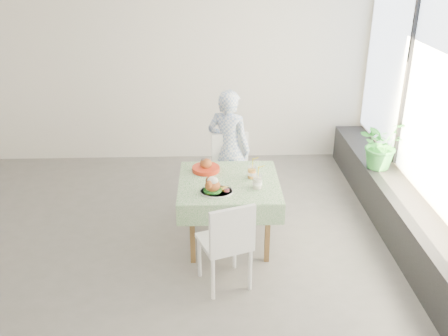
{
  "coord_description": "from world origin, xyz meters",
  "views": [
    {
      "loc": [
        0.66,
        -4.63,
        3.02
      ],
      "look_at": [
        0.83,
        0.12,
        0.87
      ],
      "focal_mm": 40.0,
      "sensor_mm": 36.0,
      "label": 1
    }
  ],
  "objects_px": {
    "cafe_table": "(229,205)",
    "potted_plant": "(381,144)",
    "chair_far": "(232,189)",
    "main_dish": "(214,188)",
    "juice_cup_orange": "(252,173)",
    "diner": "(229,149)",
    "chair_near": "(225,259)"
  },
  "relations": [
    {
      "from": "juice_cup_orange",
      "to": "potted_plant",
      "type": "height_order",
      "value": "potted_plant"
    },
    {
      "from": "chair_near",
      "to": "juice_cup_orange",
      "type": "bearing_deg",
      "value": 68.7
    },
    {
      "from": "cafe_table",
      "to": "diner",
      "type": "distance_m",
      "value": 0.94
    },
    {
      "from": "cafe_table",
      "to": "diner",
      "type": "relative_size",
      "value": 0.71
    },
    {
      "from": "chair_near",
      "to": "main_dish",
      "type": "height_order",
      "value": "chair_near"
    },
    {
      "from": "cafe_table",
      "to": "potted_plant",
      "type": "bearing_deg",
      "value": 23.82
    },
    {
      "from": "chair_near",
      "to": "potted_plant",
      "type": "distance_m",
      "value": 2.57
    },
    {
      "from": "chair_far",
      "to": "juice_cup_orange",
      "type": "bearing_deg",
      "value": -75.15
    },
    {
      "from": "main_dish",
      "to": "potted_plant",
      "type": "relative_size",
      "value": 0.54
    },
    {
      "from": "main_dish",
      "to": "juice_cup_orange",
      "type": "height_order",
      "value": "juice_cup_orange"
    },
    {
      "from": "chair_far",
      "to": "diner",
      "type": "bearing_deg",
      "value": 101.27
    },
    {
      "from": "diner",
      "to": "main_dish",
      "type": "height_order",
      "value": "diner"
    },
    {
      "from": "chair_far",
      "to": "potted_plant",
      "type": "xyz_separation_m",
      "value": [
        1.81,
        0.13,
        0.52
      ]
    },
    {
      "from": "diner",
      "to": "main_dish",
      "type": "distance_m",
      "value": 1.17
    },
    {
      "from": "chair_far",
      "to": "diner",
      "type": "distance_m",
      "value": 0.49
    },
    {
      "from": "diner",
      "to": "potted_plant",
      "type": "height_order",
      "value": "diner"
    },
    {
      "from": "chair_near",
      "to": "main_dish",
      "type": "relative_size",
      "value": 2.77
    },
    {
      "from": "main_dish",
      "to": "cafe_table",
      "type": "bearing_deg",
      "value": 58.73
    },
    {
      "from": "chair_near",
      "to": "cafe_table",
      "type": "bearing_deg",
      "value": 84.62
    },
    {
      "from": "main_dish",
      "to": "potted_plant",
      "type": "height_order",
      "value": "potted_plant"
    },
    {
      "from": "chair_far",
      "to": "cafe_table",
      "type": "bearing_deg",
      "value": -96.1
    },
    {
      "from": "chair_far",
      "to": "diner",
      "type": "relative_size",
      "value": 0.64
    },
    {
      "from": "main_dish",
      "to": "potted_plant",
      "type": "bearing_deg",
      "value": 28.1
    },
    {
      "from": "chair_far",
      "to": "main_dish",
      "type": "height_order",
      "value": "chair_far"
    },
    {
      "from": "main_dish",
      "to": "diner",
      "type": "bearing_deg",
      "value": 80.5
    },
    {
      "from": "cafe_table",
      "to": "juice_cup_orange",
      "type": "relative_size",
      "value": 3.83
    },
    {
      "from": "chair_far",
      "to": "diner",
      "type": "xyz_separation_m",
      "value": [
        -0.04,
        0.19,
        0.45
      ]
    },
    {
      "from": "potted_plant",
      "to": "juice_cup_orange",
      "type": "bearing_deg",
      "value": -154.87
    },
    {
      "from": "chair_near",
      "to": "diner",
      "type": "distance_m",
      "value": 1.71
    },
    {
      "from": "chair_far",
      "to": "potted_plant",
      "type": "bearing_deg",
      "value": 3.99
    },
    {
      "from": "diner",
      "to": "potted_plant",
      "type": "bearing_deg",
      "value": -156.72
    },
    {
      "from": "diner",
      "to": "potted_plant",
      "type": "xyz_separation_m",
      "value": [
        1.85,
        -0.07,
        0.07
      ]
    }
  ]
}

